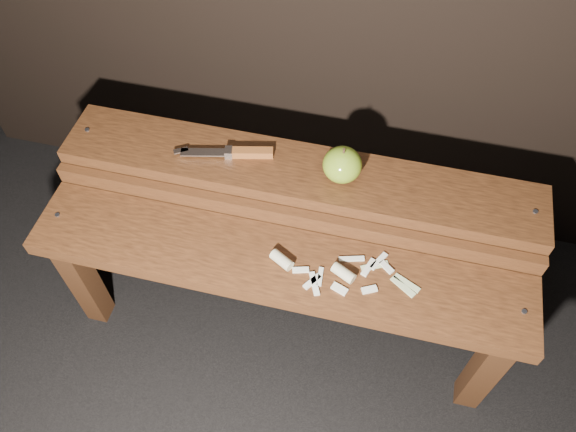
% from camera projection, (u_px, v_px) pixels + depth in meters
% --- Properties ---
extents(ground, '(60.00, 60.00, 0.00)m').
position_uv_depth(ground, '(283.00, 320.00, 1.68)').
color(ground, black).
extents(bench_front_tier, '(1.20, 0.20, 0.42)m').
position_uv_depth(bench_front_tier, '(276.00, 279.00, 1.35)').
color(bench_front_tier, '#361C0D').
rests_on(bench_front_tier, ground).
extents(bench_rear_tier, '(1.20, 0.21, 0.50)m').
position_uv_depth(bench_rear_tier, '(298.00, 192.00, 1.44)').
color(bench_rear_tier, '#361C0D').
rests_on(bench_rear_tier, ground).
extents(apple, '(0.09, 0.09, 0.10)m').
position_uv_depth(apple, '(342.00, 165.00, 1.32)').
color(apple, olive).
rests_on(apple, bench_rear_tier).
extents(knife, '(0.25, 0.08, 0.02)m').
position_uv_depth(knife, '(240.00, 153.00, 1.39)').
color(knife, brown).
rests_on(knife, bench_rear_tier).
extents(apple_scraps, '(0.35, 0.15, 0.03)m').
position_uv_depth(apple_scraps, '(330.00, 270.00, 1.28)').
color(apple_scraps, beige).
rests_on(apple_scraps, bench_front_tier).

